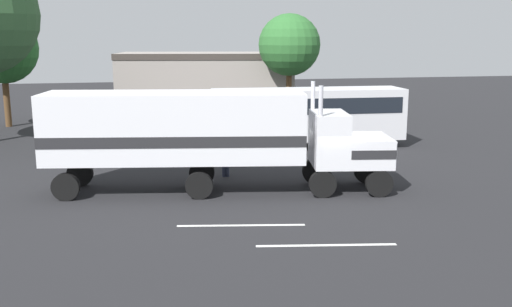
# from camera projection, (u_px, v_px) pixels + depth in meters

# --- Properties ---
(ground_plane) EXTENTS (120.00, 120.00, 0.00)m
(ground_plane) POSITION_uv_depth(u_px,v_px,m) (340.00, 191.00, 24.07)
(ground_plane) COLOR #232326
(lane_stripe_near) EXTENTS (4.36, 0.93, 0.01)m
(lane_stripe_near) POSITION_uv_depth(u_px,v_px,m) (241.00, 225.00, 19.73)
(lane_stripe_near) COLOR silver
(lane_stripe_near) RESTS_ON ground_plane
(lane_stripe_mid) EXTENTS (4.37, 0.89, 0.01)m
(lane_stripe_mid) POSITION_uv_depth(u_px,v_px,m) (326.00, 245.00, 17.87)
(lane_stripe_mid) COLOR silver
(lane_stripe_mid) RESTS_ON ground_plane
(semi_truck) EXTENTS (14.38, 4.84, 4.50)m
(semi_truck) POSITION_uv_depth(u_px,v_px,m) (202.00, 132.00, 23.54)
(semi_truck) COLOR white
(semi_truck) RESTS_ON ground_plane
(person_bystander) EXTENTS (0.34, 0.46, 1.63)m
(person_bystander) POSITION_uv_depth(u_px,v_px,m) (225.00, 157.00, 26.42)
(person_bystander) COLOR #2D3347
(person_bystander) RESTS_ON ground_plane
(parked_bus) EXTENTS (11.09, 3.01, 3.40)m
(parked_bus) POSITION_uv_depth(u_px,v_px,m) (308.00, 112.00, 33.06)
(parked_bus) COLOR silver
(parked_bus) RESTS_ON ground_plane
(parked_car) EXTENTS (4.75, 3.34, 1.57)m
(parked_car) POSITION_uv_depth(u_px,v_px,m) (91.00, 140.00, 31.32)
(parked_car) COLOR #B7B7BC
(parked_car) RESTS_ON ground_plane
(tree_left) EXTENTS (4.79, 4.79, 8.06)m
(tree_left) POSITION_uv_depth(u_px,v_px,m) (289.00, 45.00, 44.42)
(tree_left) COLOR brown
(tree_left) RESTS_ON ground_plane
(tree_center) EXTENTS (4.87, 4.87, 7.92)m
(tree_center) POSITION_uv_depth(u_px,v_px,m) (2.00, 49.00, 39.91)
(tree_center) COLOR brown
(tree_center) RESTS_ON ground_plane
(building_backdrop) EXTENTS (15.40, 8.39, 4.95)m
(building_backdrop) POSITION_uv_depth(u_px,v_px,m) (206.00, 80.00, 48.93)
(building_backdrop) COLOR #9E938C
(building_backdrop) RESTS_ON ground_plane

